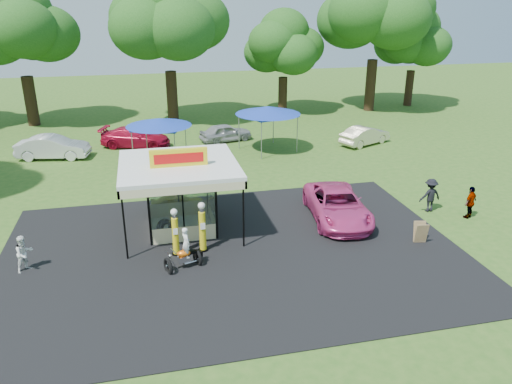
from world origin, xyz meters
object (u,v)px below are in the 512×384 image
at_px(pink_sedan, 337,205).
at_px(spectator_east_b, 470,202).
at_px(spectator_east_a, 430,195).
at_px(kiosk_car, 178,203).
at_px(spectator_west, 24,254).
at_px(bg_car_e, 365,135).
at_px(a_frame_sign, 420,233).
at_px(gas_pump_right, 202,228).
at_px(gas_station_kiosk, 180,195).
at_px(bg_car_c, 226,133).
at_px(bg_car_a, 53,147).
at_px(bg_car_b, 136,137).
at_px(gas_pump_left, 175,233).
at_px(tent_east, 268,111).
at_px(tent_west, 159,123).
at_px(motorcycle, 185,252).

distance_m(pink_sedan, spectator_east_b, 6.78).
bearing_deg(spectator_east_a, kiosk_car, -15.72).
xyz_separation_m(pink_sedan, spectator_west, (-14.34, -1.94, 0.00)).
bearing_deg(bg_car_e, a_frame_sign, 139.45).
bearing_deg(spectator_west, gas_pump_right, -41.83).
bearing_deg(gas_station_kiosk, bg_car_c, 72.62).
height_order(bg_car_a, bg_car_b, bg_car_a).
height_order(spectator_east_b, bg_car_e, spectator_east_b).
bearing_deg(bg_car_e, gas_pump_right, 110.68).
xyz_separation_m(gas_pump_left, a_frame_sign, (10.97, -1.33, -0.54)).
xyz_separation_m(gas_pump_left, tent_east, (7.82, 14.68, 1.92)).
distance_m(a_frame_sign, kiosk_car, 12.17).
relative_size(gas_pump_left, tent_west, 0.50).
relative_size(bg_car_c, bg_car_e, 0.95).
bearing_deg(tent_east, spectator_east_b, -63.34).
height_order(gas_station_kiosk, bg_car_a, gas_station_kiosk).
relative_size(gas_pump_left, a_frame_sign, 2.19).
relative_size(spectator_east_a, tent_east, 0.38).
height_order(kiosk_car, spectator_east_a, spectator_east_a).
distance_m(gas_pump_left, bg_car_e, 21.29).
xyz_separation_m(gas_pump_left, spectator_west, (-6.12, 0.03, -0.26)).
height_order(motorcycle, tent_west, tent_west).
height_order(pink_sedan, spectator_east_a, spectator_east_a).
distance_m(motorcycle, spectator_east_a, 13.41).
distance_m(bg_car_b, tent_east, 10.20).
bearing_deg(bg_car_c, motorcycle, 149.90).
xyz_separation_m(gas_pump_left, motorcycle, (0.29, -1.20, -0.32)).
distance_m(motorcycle, kiosk_car, 6.04).
bearing_deg(a_frame_sign, bg_car_b, 133.96).
xyz_separation_m(a_frame_sign, pink_sedan, (-2.75, 3.31, 0.28)).
xyz_separation_m(spectator_west, tent_west, (6.16, 13.55, 1.98)).
distance_m(gas_station_kiosk, bg_car_c, 16.05).
height_order(gas_pump_left, a_frame_sign, gas_pump_left).
relative_size(gas_station_kiosk, kiosk_car, 1.92).
relative_size(spectator_east_a, bg_car_b, 0.35).
bearing_deg(pink_sedan, spectator_west, -165.40).
xyz_separation_m(spectator_east_a, bg_car_e, (2.14, 12.73, -0.20)).
height_order(spectator_east_b, tent_west, tent_west).
bearing_deg(motorcycle, bg_car_e, 26.08).
bearing_deg(spectator_east_a, bg_car_e, -102.35).
height_order(bg_car_a, bg_car_c, bg_car_a).
distance_m(spectator_west, spectator_east_b, 21.00).
bearing_deg(a_frame_sign, bg_car_e, 84.90).
height_order(bg_car_a, bg_car_e, bg_car_a).
bearing_deg(gas_pump_left, bg_car_c, 73.65).
bearing_deg(gas_pump_left, spectator_east_b, 2.51).
height_order(tent_west, tent_east, tent_east).
bearing_deg(motorcycle, pink_sedan, 1.75).
distance_m(spectator_east_b, bg_car_c, 19.75).
xyz_separation_m(motorcycle, spectator_west, (-6.41, 1.23, 0.05)).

